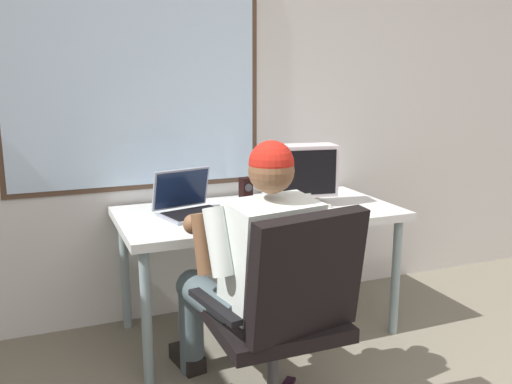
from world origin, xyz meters
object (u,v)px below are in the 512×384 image
office_chair (288,305)px  coffee_mug (244,213)px  person_seated (253,266)px  crt_monitor (304,172)px  desk (259,221)px  laptop (189,202)px  desk_speaker (246,190)px  wine_glass (269,201)px

office_chair → coffee_mug: bearing=84.9°
person_seated → crt_monitor: 0.85m
desk → coffee_mug: (-0.16, -0.21, 0.11)m
office_chair → laptop: bearing=99.9°
desk → desk_speaker: size_ratio=10.18×
office_chair → laptop: size_ratio=2.41×
crt_monitor → wine_glass: bearing=-144.7°
desk → laptop: 0.41m
wine_glass → desk_speaker: size_ratio=0.95×
office_chair → crt_monitor: bearing=59.8°
desk → wine_glass: 0.27m
crt_monitor → desk_speaker: bearing=148.9°
person_seated → wine_glass: (0.23, 0.37, 0.20)m
crt_monitor → wine_glass: (-0.31, -0.22, -0.09)m
desk → wine_glass: (-0.03, -0.22, 0.16)m
crt_monitor → desk_speaker: crt_monitor is taller
wine_glass → person_seated: bearing=-122.5°
office_chair → person_seated: person_seated is taller
laptop → coffee_mug: bearing=-50.9°
coffee_mug → laptop: bearing=129.1°
person_seated → wine_glass: person_seated is taller
desk_speaker → coffee_mug: bearing=-112.1°
office_chair → wine_glass: 0.72m
laptop → desk_speaker: laptop is taller
desk → desk_speaker: desk_speaker is taller
crt_monitor → person_seated: bearing=-132.8°
person_seated → wine_glass: 0.48m
person_seated → desk_speaker: bearing=71.4°
crt_monitor → desk_speaker: 0.35m
crt_monitor → desk_speaker: size_ratio=2.52×
office_chair → desk_speaker: office_chair is taller
desk → person_seated: bearing=-114.5°
desk → laptop: bearing=170.8°
desk_speaker → laptop: bearing=-163.1°
desk_speaker → person_seated: bearing=-108.6°
laptop → wine_glass: 0.45m
person_seated → office_chair: bearing=-81.1°
wine_glass → desk_speaker: (0.02, 0.39, -0.02)m
desk_speaker → coffee_mug: (-0.15, -0.38, -0.03)m
office_chair → crt_monitor: (0.50, 0.86, 0.37)m
crt_monitor → desk: bearing=-179.5°
desk_speaker → coffee_mug: desk_speaker is taller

